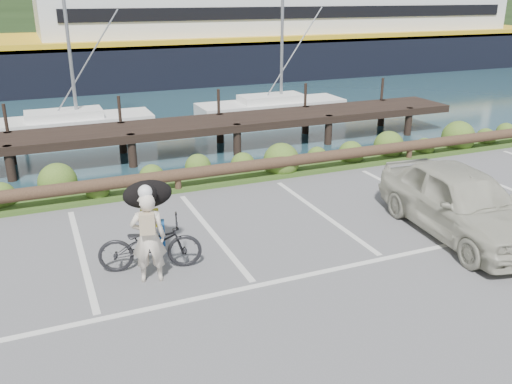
% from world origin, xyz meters
% --- Properties ---
extents(ground, '(72.00, 72.00, 0.00)m').
position_xyz_m(ground, '(0.00, 0.00, 0.00)').
color(ground, '#5A5A5C').
extents(harbor_backdrop, '(170.00, 160.00, 30.00)m').
position_xyz_m(harbor_backdrop, '(0.39, 78.47, -0.00)').
color(harbor_backdrop, '#1B3640').
rests_on(harbor_backdrop, ground).
extents(vegetation_strip, '(34.00, 1.60, 0.10)m').
position_xyz_m(vegetation_strip, '(0.00, 5.30, 0.05)').
color(vegetation_strip, '#3D5B21').
rests_on(vegetation_strip, ground).
extents(log_rail, '(32.00, 0.30, 0.60)m').
position_xyz_m(log_rail, '(0.00, 4.60, 0.00)').
color(log_rail, '#443021').
rests_on(log_rail, ground).
extents(bicycle, '(1.91, 1.02, 0.96)m').
position_xyz_m(bicycle, '(-1.49, 0.91, 0.48)').
color(bicycle, black).
rests_on(bicycle, ground).
extents(cyclist, '(0.66, 0.50, 1.61)m').
position_xyz_m(cyclist, '(-1.58, 0.50, 0.80)').
color(cyclist, beige).
rests_on(cyclist, ground).
extents(dog, '(0.63, 0.98, 0.52)m').
position_xyz_m(dog, '(-1.36, 1.48, 1.22)').
color(dog, black).
rests_on(dog, bicycle).
extents(parked_car, '(2.06, 4.30, 1.42)m').
position_xyz_m(parked_car, '(4.64, -0.03, 0.71)').
color(parked_car, '#B3B19D').
rests_on(parked_car, ground).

